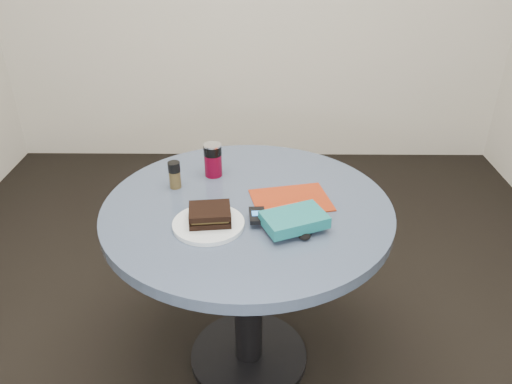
{
  "coord_description": "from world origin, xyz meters",
  "views": [
    {
      "loc": [
        0.04,
        -1.47,
        1.64
      ],
      "look_at": [
        0.03,
        0.0,
        0.8
      ],
      "focal_mm": 35.0,
      "sensor_mm": 36.0,
      "label": 1
    }
  ],
  "objects_px": {
    "red_book": "(283,216)",
    "mp3_player": "(257,215)",
    "soda_can": "(213,160)",
    "novel": "(294,220)",
    "magazine": "(291,200)",
    "sandwich": "(210,215)",
    "headphones": "(297,233)",
    "plate": "(209,224)",
    "table": "(248,243)",
    "pepper_grinder": "(175,175)"
  },
  "relations": [
    {
      "from": "plate",
      "to": "headphones",
      "type": "distance_m",
      "value": 0.28
    },
    {
      "from": "soda_can",
      "to": "pepper_grinder",
      "type": "height_order",
      "value": "soda_can"
    },
    {
      "from": "novel",
      "to": "mp3_player",
      "type": "relative_size",
      "value": 2.09
    },
    {
      "from": "table",
      "to": "headphones",
      "type": "relative_size",
      "value": 10.05
    },
    {
      "from": "novel",
      "to": "headphones",
      "type": "bearing_deg",
      "value": -103.24
    },
    {
      "from": "plate",
      "to": "novel",
      "type": "relative_size",
      "value": 1.19
    },
    {
      "from": "pepper_grinder",
      "to": "magazine",
      "type": "distance_m",
      "value": 0.43
    },
    {
      "from": "sandwich",
      "to": "pepper_grinder",
      "type": "xyz_separation_m",
      "value": [
        -0.15,
        0.25,
        0.01
      ]
    },
    {
      "from": "plate",
      "to": "mp3_player",
      "type": "xyz_separation_m",
      "value": [
        0.16,
        0.03,
        0.02
      ]
    },
    {
      "from": "pepper_grinder",
      "to": "magazine",
      "type": "xyz_separation_m",
      "value": [
        0.42,
        -0.09,
        -0.05
      ]
    },
    {
      "from": "magazine",
      "to": "sandwich",
      "type": "bearing_deg",
      "value": -162.41
    },
    {
      "from": "plate",
      "to": "pepper_grinder",
      "type": "xyz_separation_m",
      "value": [
        -0.14,
        0.26,
        0.04
      ]
    },
    {
      "from": "soda_can",
      "to": "mp3_player",
      "type": "bearing_deg",
      "value": -62.73
    },
    {
      "from": "sandwich",
      "to": "red_book",
      "type": "height_order",
      "value": "sandwich"
    },
    {
      "from": "soda_can",
      "to": "pepper_grinder",
      "type": "relative_size",
      "value": 1.27
    },
    {
      "from": "mp3_player",
      "to": "novel",
      "type": "bearing_deg",
      "value": -19.93
    },
    {
      "from": "pepper_grinder",
      "to": "mp3_player",
      "type": "distance_m",
      "value": 0.38
    },
    {
      "from": "magazine",
      "to": "red_book",
      "type": "bearing_deg",
      "value": -117.32
    },
    {
      "from": "plate",
      "to": "novel",
      "type": "distance_m",
      "value": 0.28
    },
    {
      "from": "soda_can",
      "to": "red_book",
      "type": "relative_size",
      "value": 0.81
    },
    {
      "from": "soda_can",
      "to": "plate",
      "type": "bearing_deg",
      "value": -87.86
    },
    {
      "from": "sandwich",
      "to": "headphones",
      "type": "distance_m",
      "value": 0.28
    },
    {
      "from": "table",
      "to": "red_book",
      "type": "distance_m",
      "value": 0.23
    },
    {
      "from": "red_book",
      "to": "mp3_player",
      "type": "distance_m",
      "value": 0.09
    },
    {
      "from": "soda_can",
      "to": "table",
      "type": "bearing_deg",
      "value": -58.46
    },
    {
      "from": "sandwich",
      "to": "pepper_grinder",
      "type": "distance_m",
      "value": 0.29
    },
    {
      "from": "soda_can",
      "to": "novel",
      "type": "distance_m",
      "value": 0.47
    },
    {
      "from": "soda_can",
      "to": "mp3_player",
      "type": "relative_size",
      "value": 1.37
    },
    {
      "from": "table",
      "to": "mp3_player",
      "type": "bearing_deg",
      "value": -72.31
    },
    {
      "from": "sandwich",
      "to": "novel",
      "type": "relative_size",
      "value": 0.74
    },
    {
      "from": "soda_can",
      "to": "novel",
      "type": "bearing_deg",
      "value": -52.34
    },
    {
      "from": "red_book",
      "to": "pepper_grinder",
      "type": "bearing_deg",
      "value": 128.11
    },
    {
      "from": "magazine",
      "to": "novel",
      "type": "height_order",
      "value": "novel"
    },
    {
      "from": "sandwich",
      "to": "headphones",
      "type": "relative_size",
      "value": 1.45
    },
    {
      "from": "sandwich",
      "to": "red_book",
      "type": "xyz_separation_m",
      "value": [
        0.24,
        0.04,
        -0.03
      ]
    },
    {
      "from": "red_book",
      "to": "headphones",
      "type": "distance_m",
      "value": 0.11
    },
    {
      "from": "plate",
      "to": "magazine",
      "type": "distance_m",
      "value": 0.32
    },
    {
      "from": "pepper_grinder",
      "to": "novel",
      "type": "distance_m",
      "value": 0.5
    },
    {
      "from": "magazine",
      "to": "red_book",
      "type": "relative_size",
      "value": 1.68
    },
    {
      "from": "sandwich",
      "to": "pepper_grinder",
      "type": "relative_size",
      "value": 1.43
    },
    {
      "from": "table",
      "to": "plate",
      "type": "xyz_separation_m",
      "value": [
        -0.12,
        -0.14,
        0.17
      ]
    },
    {
      "from": "soda_can",
      "to": "novel",
      "type": "xyz_separation_m",
      "value": [
        0.29,
        -0.37,
        -0.03
      ]
    },
    {
      "from": "mp3_player",
      "to": "headphones",
      "type": "height_order",
      "value": "mp3_player"
    },
    {
      "from": "table",
      "to": "mp3_player",
      "type": "distance_m",
      "value": 0.22
    },
    {
      "from": "sandwich",
      "to": "novel",
      "type": "bearing_deg",
      "value": -5.43
    },
    {
      "from": "magazine",
      "to": "headphones",
      "type": "bearing_deg",
      "value": -100.6
    },
    {
      "from": "pepper_grinder",
      "to": "red_book",
      "type": "relative_size",
      "value": 0.64
    },
    {
      "from": "sandwich",
      "to": "red_book",
      "type": "relative_size",
      "value": 0.91
    },
    {
      "from": "magazine",
      "to": "novel",
      "type": "relative_size",
      "value": 1.36
    },
    {
      "from": "sandwich",
      "to": "red_book",
      "type": "distance_m",
      "value": 0.24
    }
  ]
}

